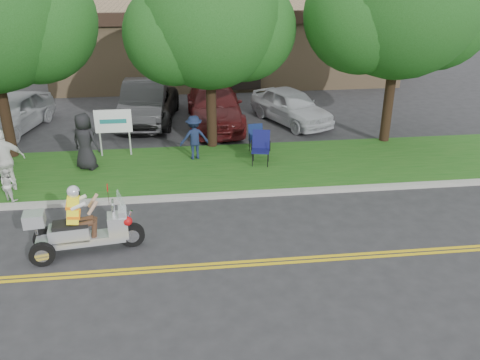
{
  "coord_description": "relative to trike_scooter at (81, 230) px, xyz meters",
  "views": [
    {
      "loc": [
        -0.56,
        -10.38,
        6.66
      ],
      "look_at": [
        0.91,
        2.0,
        1.01
      ],
      "focal_mm": 38.0,
      "sensor_mm": 36.0,
      "label": 1
    }
  ],
  "objects": [
    {
      "name": "tree_right",
      "position": [
        10.14,
        6.56,
        4.41
      ],
      "size": [
        6.86,
        5.6,
        8.07
      ],
      "color": "#332114",
      "rests_on": "ground"
    },
    {
      "name": "commercial_building",
      "position": [
        5.08,
        18.5,
        1.39
      ],
      "size": [
        18.0,
        8.2,
        4.0
      ],
      "color": "#9E7F5B",
      "rests_on": "ground"
    },
    {
      "name": "trike_scooter",
      "position": [
        0.0,
        0.0,
        0.0
      ],
      "size": [
        2.71,
        0.96,
        1.77
      ],
      "rotation": [
        0.0,
        0.0,
        0.12
      ],
      "color": "black",
      "rests_on": "ground"
    },
    {
      "name": "parked_car_left",
      "position": [
        0.99,
        10.37,
        0.22
      ],
      "size": [
        2.04,
        5.16,
        1.67
      ],
      "primitive_type": "imported",
      "rotation": [
        0.0,
        0.0,
        -0.05
      ],
      "color": "#343437",
      "rests_on": "ground"
    },
    {
      "name": "parked_car_mid",
      "position": [
        1.08,
        10.16,
        0.06
      ],
      "size": [
        2.76,
        5.12,
        1.36
      ],
      "primitive_type": "imported",
      "rotation": [
        0.0,
        0.0,
        -0.1
      ],
      "color": "black",
      "rests_on": "ground"
    },
    {
      "name": "spectator_chair_a",
      "position": [
        2.9,
        5.52,
        0.25
      ],
      "size": [
        1.08,
        0.75,
        1.52
      ],
      "primitive_type": "imported",
      "rotation": [
        0.0,
        0.0,
        3.34
      ],
      "color": "#16203E",
      "rests_on": "grass_verge"
    },
    {
      "name": "parked_car_far_right",
      "position": [
        7.08,
        9.39,
        0.1
      ],
      "size": [
        3.3,
        4.54,
        1.44
      ],
      "primitive_type": "imported",
      "rotation": [
        0.0,
        0.0,
        0.43
      ],
      "color": "silver",
      "rests_on": "ground"
    },
    {
      "name": "parked_car_right",
      "position": [
        3.88,
        9.6,
        0.16
      ],
      "size": [
        2.2,
        5.4,
        1.57
      ],
      "primitive_type": "imported",
      "rotation": [
        0.0,
        0.0,
        0.0
      ],
      "color": "#4C1113",
      "rests_on": "ground"
    },
    {
      "name": "lawn_chair_a",
      "position": [
        5.09,
        5.92,
        0.04
      ],
      "size": [
        0.57,
        0.58,
        0.98
      ],
      "rotation": [
        0.0,
        0.0,
        0.1
      ],
      "color": "black",
      "rests_on": "grass_verge"
    },
    {
      "name": "centerline_near",
      "position": [
        3.08,
        -1.05,
        -0.61
      ],
      "size": [
        60.0,
        0.1,
        0.01
      ],
      "primitive_type": "cube",
      "color": "gold",
      "rests_on": "ground"
    },
    {
      "name": "parked_car_far_left",
      "position": [
        -4.18,
        9.62,
        0.13
      ],
      "size": [
        2.78,
        4.71,
        1.5
      ],
      "primitive_type": "imported",
      "rotation": [
        0.0,
        0.0,
        -0.24
      ],
      "color": "#AAADB2",
      "rests_on": "ground"
    },
    {
      "name": "spectator_adult_right",
      "position": [
        -2.69,
        3.63,
        0.43
      ],
      "size": [
        1.2,
        0.88,
        1.89
      ],
      "primitive_type": "imported",
      "rotation": [
        0.0,
        0.0,
        3.57
      ],
      "color": "white",
      "rests_on": "grass_verge"
    },
    {
      "name": "business_sign",
      "position": [
        0.18,
        6.13,
        0.64
      ],
      "size": [
        1.25,
        0.06,
        1.75
      ],
      "color": "silver",
      "rests_on": "ground"
    },
    {
      "name": "centerline_far",
      "position": [
        3.08,
        -0.89,
        -0.61
      ],
      "size": [
        60.0,
        0.1,
        0.01
      ],
      "primitive_type": "cube",
      "color": "gold",
      "rests_on": "ground"
    },
    {
      "name": "child_right",
      "position": [
        -2.48,
        2.93,
        -0.03
      ],
      "size": [
        0.6,
        0.57,
        0.97
      ],
      "primitive_type": "imported",
      "rotation": [
        0.0,
        0.0,
        2.56
      ],
      "color": "silver",
      "rests_on": "grass_verge"
    },
    {
      "name": "ground",
      "position": [
        3.08,
        -0.47,
        -0.62
      ],
      "size": [
        120.0,
        120.0,
        0.0
      ],
      "primitive_type": "plane",
      "color": "#28282B",
      "rests_on": "ground"
    },
    {
      "name": "curb",
      "position": [
        3.08,
        2.58,
        -0.56
      ],
      "size": [
        60.0,
        0.25,
        0.12
      ],
      "primitive_type": "cube",
      "color": "#A8A89E",
      "rests_on": "ground"
    },
    {
      "name": "spectator_chair_b",
      "position": [
        -0.63,
        5.03,
        0.43
      ],
      "size": [
        1.09,
        0.94,
        1.88
      ],
      "primitive_type": "imported",
      "rotation": [
        0.0,
        0.0,
        2.68
      ],
      "color": "black",
      "rests_on": "grass_verge"
    },
    {
      "name": "lawn_chair_b",
      "position": [
        5.09,
        4.86,
        0.11
      ],
      "size": [
        0.7,
        0.72,
        1.11
      ],
      "rotation": [
        0.0,
        0.0,
        -0.21
      ],
      "color": "black",
      "rests_on": "grass_verge"
    },
    {
      "name": "grass_verge",
      "position": [
        3.08,
        4.73,
        -0.56
      ],
      "size": [
        60.0,
        4.0,
        0.1
      ],
      "primitive_type": "cube",
      "color": "#175115",
      "rests_on": "ground"
    },
    {
      "name": "tree_mid",
      "position": [
        3.63,
        6.76,
        3.82
      ],
      "size": [
        5.88,
        4.8,
        7.05
      ],
      "color": "#332114",
      "rests_on": "ground"
    }
  ]
}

